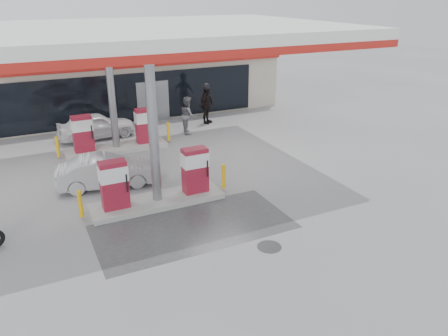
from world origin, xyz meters
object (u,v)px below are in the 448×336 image
object	(u,v)px
attendant	(188,115)
pump_island_near	(157,185)
hatchback_silver	(107,171)
biker_walking	(206,105)
sedan_white	(96,126)
pump_island_far	(115,135)

from	to	relation	value
attendant	pump_island_near	bearing A→B (deg)	165.78
hatchback_silver	biker_walking	bearing A→B (deg)	-39.20
hatchback_silver	biker_walking	world-z (taller)	biker_walking
pump_island_near	sedan_white	world-z (taller)	pump_island_near
pump_island_far	hatchback_silver	distance (m)	3.99
sedan_white	hatchback_silver	xyz separation A→B (m)	(-0.77, -6.00, -0.04)
hatchback_silver	pump_island_far	bearing A→B (deg)	-8.86
attendant	hatchback_silver	world-z (taller)	attendant
pump_island_near	biker_walking	size ratio (longest dim) A/B	2.49
pump_island_near	hatchback_silver	bearing A→B (deg)	118.77
hatchback_silver	biker_walking	size ratio (longest dim) A/B	1.74
sedan_white	hatchback_silver	distance (m)	6.05
hatchback_silver	sedan_white	bearing A→B (deg)	1.46
pump_island_near	attendant	world-z (taller)	attendant
attendant	hatchback_silver	size ratio (longest dim) A/B	0.52
biker_walking	attendant	bearing A→B (deg)	-177.18
hatchback_silver	pump_island_near	bearing A→B (deg)	-142.46
pump_island_far	hatchback_silver	xyz separation A→B (m)	(-1.21, -3.80, -0.12)
sedan_white	biker_walking	xyz separation A→B (m)	(5.89, 0.00, 0.41)
pump_island_far	sedan_white	size ratio (longest dim) A/B	1.39
biker_walking	pump_island_far	bearing A→B (deg)	166.97
pump_island_far	biker_walking	world-z (taller)	biker_walking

